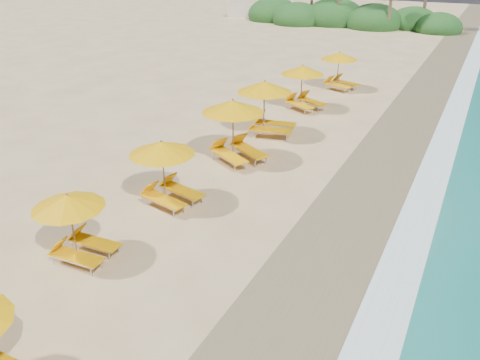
% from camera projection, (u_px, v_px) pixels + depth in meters
% --- Properties ---
extents(ground, '(160.00, 160.00, 0.00)m').
position_uv_depth(ground, '(240.00, 211.00, 16.21)').
color(ground, tan).
rests_on(ground, ground).
extents(wet_sand, '(4.00, 160.00, 0.01)m').
position_uv_depth(wet_sand, '(355.00, 241.00, 14.56)').
color(wet_sand, olive).
rests_on(wet_sand, ground).
extents(surf_foam, '(4.00, 160.00, 0.01)m').
position_uv_depth(surf_foam, '(449.00, 265.00, 13.43)').
color(surf_foam, white).
rests_on(surf_foam, ground).
extents(station_3, '(2.32, 2.16, 2.07)m').
position_uv_depth(station_3, '(76.00, 223.00, 13.30)').
color(station_3, olive).
rests_on(station_3, ground).
extents(station_4, '(2.81, 2.69, 2.32)m').
position_uv_depth(station_4, '(167.00, 169.00, 16.25)').
color(station_4, olive).
rests_on(station_4, ground).
extents(station_5, '(3.52, 3.52, 2.64)m').
position_uv_depth(station_5, '(236.00, 127.00, 19.57)').
color(station_5, olive).
rests_on(station_5, ground).
extents(station_6, '(3.22, 3.08, 2.66)m').
position_uv_depth(station_6, '(268.00, 104.00, 22.40)').
color(station_6, olive).
rests_on(station_6, ground).
extents(station_7, '(3.27, 3.27, 2.46)m').
position_uv_depth(station_7, '(304.00, 85.00, 26.17)').
color(station_7, olive).
rests_on(station_7, ground).
extents(station_8, '(3.04, 2.99, 2.37)m').
position_uv_depth(station_8, '(340.00, 68.00, 29.98)').
color(station_8, olive).
rests_on(station_8, ground).
extents(treeline, '(25.80, 8.80, 9.74)m').
position_uv_depth(treeline, '(342.00, 16.00, 56.23)').
color(treeline, '#163D14').
rests_on(treeline, ground).
extents(beach_building, '(7.00, 5.00, 2.80)m').
position_uv_depth(beach_building, '(259.00, 6.00, 63.04)').
color(beach_building, beige).
rests_on(beach_building, ground).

